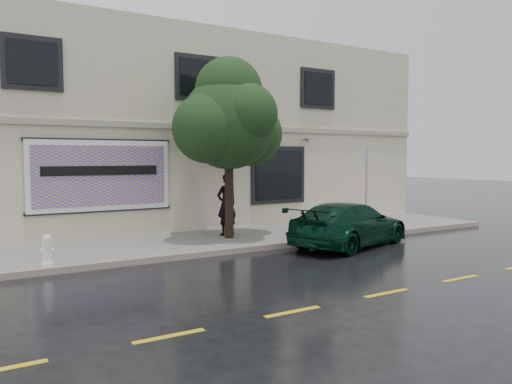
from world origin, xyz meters
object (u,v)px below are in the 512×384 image
pedestrian (227,204)px  street_tree (229,123)px  car (350,224)px  fire_hydrant (47,250)px

pedestrian → street_tree: (-0.19, -0.51, 2.49)m
car → fire_hydrant: (-8.07, 1.11, -0.15)m
car → pedestrian: bearing=24.2°
pedestrian → fire_hydrant: (-5.55, -1.77, -0.64)m
street_tree → fire_hydrant: street_tree is taller
pedestrian → fire_hydrant: size_ratio=2.78×
car → fire_hydrant: 8.15m
fire_hydrant → car: bearing=-13.5°
street_tree → fire_hydrant: size_ratio=6.94×
street_tree → car: bearing=-41.1°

